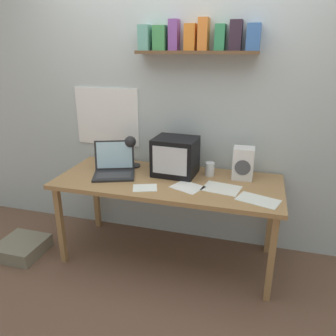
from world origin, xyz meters
TOP-DOWN VIEW (x-y plane):
  - ground_plane at (0.00, 0.00)m, footprint 12.00×12.00m
  - back_wall at (0.00, 0.42)m, footprint 5.60×0.24m
  - corner_desk at (0.00, 0.00)m, footprint 1.79×0.75m
  - crt_monitor at (0.02, 0.14)m, footprint 0.36×0.32m
  - laptop at (-0.47, 0.00)m, footprint 0.41×0.39m
  - desk_lamp at (-0.38, 0.17)m, footprint 0.12×0.17m
  - juice_glass at (0.30, 0.19)m, footprint 0.08×0.08m
  - space_heater at (0.57, 0.19)m, footprint 0.17×0.15m
  - loose_paper_near_laptop at (0.43, -0.06)m, footprint 0.30×0.25m
  - loose_paper_near_monitor at (0.18, -0.11)m, footprint 0.28×0.26m
  - printed_handout at (-0.12, -0.21)m, footprint 0.22×0.19m
  - open_notebook at (0.70, -0.19)m, footprint 0.32×0.25m
  - floor_cushion at (-1.25, -0.32)m, footprint 0.37×0.37m

SIDE VIEW (x-z plane):
  - ground_plane at x=0.00m, z-range 0.00..0.00m
  - floor_cushion at x=-1.25m, z-range 0.00..0.12m
  - corner_desk at x=0.00m, z-range 0.30..1.02m
  - loose_paper_near_laptop at x=0.43m, z-range 0.72..0.72m
  - loose_paper_near_monitor at x=0.18m, z-range 0.72..0.72m
  - printed_handout at x=-0.12m, z-range 0.72..0.72m
  - open_notebook at x=0.70m, z-range 0.72..0.72m
  - juice_glass at x=0.30m, z-range 0.71..0.83m
  - laptop at x=-0.47m, z-range 0.66..0.92m
  - space_heater at x=0.57m, z-range 0.72..0.98m
  - crt_monitor at x=0.02m, z-range 0.72..1.03m
  - desk_lamp at x=-0.38m, z-range 0.77..1.06m
  - back_wall at x=0.00m, z-range 0.01..2.61m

